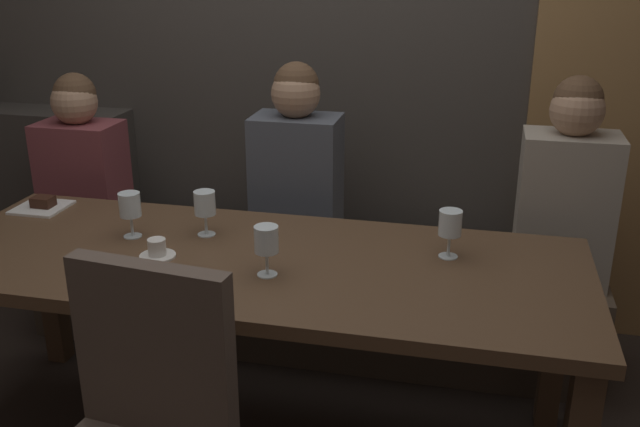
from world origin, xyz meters
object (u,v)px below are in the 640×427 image
(banquette_bench, at_px, (305,300))
(dessert_plate, at_px, (42,205))
(diner_far_end, at_px, (567,188))
(wine_glass_far_right, at_px, (205,204))
(wine_glass_center_back, at_px, (266,241))
(wine_glass_end_left, at_px, (130,207))
(diner_redhead, at_px, (82,161))
(espresso_cup, at_px, (157,250))
(dining_table, at_px, (254,281))
(wine_glass_end_right, at_px, (450,224))
(diner_bearded, at_px, (297,167))

(banquette_bench, relative_size, dessert_plate, 13.16)
(diner_far_end, xyz_separation_m, wine_glass_far_right, (-1.27, -0.54, 0.02))
(wine_glass_center_back, distance_m, dessert_plate, 1.11)
(diner_far_end, relative_size, wine_glass_end_left, 4.99)
(diner_redhead, distance_m, diner_far_end, 2.09)
(wine_glass_far_right, bearing_deg, espresso_cup, -111.30)
(dining_table, relative_size, espresso_cup, 18.33)
(diner_redhead, distance_m, wine_glass_end_left, 0.85)
(wine_glass_end_right, height_order, espresso_cup, wine_glass_end_right)
(wine_glass_end_left, height_order, wine_glass_end_right, same)
(wine_glass_end_right, bearing_deg, banquette_bench, 138.94)
(diner_far_end, distance_m, wine_glass_far_right, 1.38)
(diner_bearded, distance_m, wine_glass_center_back, 0.83)
(wine_glass_center_back, xyz_separation_m, wine_glass_far_right, (-0.31, 0.27, 0.00))
(diner_redhead, relative_size, diner_far_end, 0.91)
(diner_far_end, relative_size, wine_glass_far_right, 4.99)
(dining_table, bearing_deg, diner_redhead, 145.68)
(diner_bearded, bearing_deg, wine_glass_center_back, -81.75)
(diner_redhead, bearing_deg, diner_bearded, -0.44)
(dining_table, distance_m, banquette_bench, 0.82)
(diner_bearded, height_order, dessert_plate, diner_bearded)
(dining_table, height_order, diner_far_end, diner_far_end)
(banquette_bench, bearing_deg, diner_far_end, -0.42)
(wine_glass_end_right, xyz_separation_m, espresso_cup, (-0.94, -0.22, -0.09))
(dining_table, xyz_separation_m, dessert_plate, (-0.96, 0.26, 0.10))
(dining_table, distance_m, diner_far_end, 1.27)
(dining_table, xyz_separation_m, wine_glass_far_right, (-0.22, 0.15, 0.20))
(banquette_bench, height_order, espresso_cup, espresso_cup)
(wine_glass_end_left, xyz_separation_m, wine_glass_far_right, (0.25, 0.08, 0.00))
(dining_table, xyz_separation_m, diner_far_end, (1.05, 0.69, 0.18))
(wine_glass_end_left, bearing_deg, dining_table, -9.29)
(wine_glass_end_right, bearing_deg, diner_far_end, 52.48)
(wine_glass_end_left, distance_m, wine_glass_far_right, 0.26)
(dining_table, relative_size, wine_glass_center_back, 13.41)
(banquette_bench, height_order, diner_far_end, diner_far_end)
(diner_far_end, bearing_deg, espresso_cup, -150.76)
(diner_redhead, xyz_separation_m, wine_glass_end_left, (0.56, -0.63, 0.05))
(wine_glass_far_right, xyz_separation_m, espresso_cup, (-0.09, -0.22, -0.09))
(dessert_plate, bearing_deg, espresso_cup, -27.21)
(wine_glass_center_back, relative_size, espresso_cup, 1.37)
(banquette_bench, distance_m, wine_glass_center_back, 1.04)
(wine_glass_center_back, distance_m, wine_glass_end_left, 0.59)
(wine_glass_center_back, distance_m, wine_glass_end_right, 0.61)
(espresso_cup, bearing_deg, dessert_plate, 152.79)
(dining_table, xyz_separation_m, diner_bearded, (-0.03, 0.70, 0.19))
(diner_bearded, relative_size, dessert_plate, 4.37)
(banquette_bench, relative_size, espresso_cup, 20.83)
(banquette_bench, relative_size, wine_glass_center_back, 15.24)
(diner_far_end, relative_size, wine_glass_center_back, 4.99)
(banquette_bench, distance_m, diner_far_end, 1.21)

